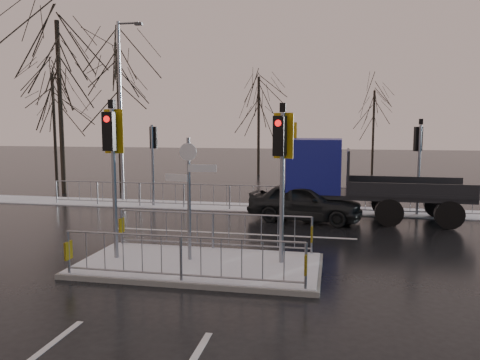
% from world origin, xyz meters
% --- Properties ---
extents(ground, '(120.00, 120.00, 0.00)m').
position_xyz_m(ground, '(0.00, 0.00, 0.00)').
color(ground, black).
rests_on(ground, ground).
extents(snow_verge, '(30.00, 2.00, 0.04)m').
position_xyz_m(snow_verge, '(0.00, 8.60, 0.02)').
color(snow_verge, white).
rests_on(snow_verge, ground).
extents(lane_markings, '(8.00, 11.38, 0.01)m').
position_xyz_m(lane_markings, '(0.00, -0.33, 0.00)').
color(lane_markings, silver).
rests_on(lane_markings, ground).
extents(traffic_island, '(6.00, 3.04, 4.15)m').
position_xyz_m(traffic_island, '(-0.01, 0.01, 0.39)').
color(traffic_island, slate).
rests_on(traffic_island, ground).
extents(far_kerb_fixtures, '(18.00, 0.65, 3.83)m').
position_xyz_m(far_kerb_fixtures, '(0.29, 8.09, 1.02)').
color(far_kerb_fixtures, gray).
rests_on(far_kerb_fixtures, ground).
extents(car_far_lane, '(4.39, 2.42, 1.42)m').
position_xyz_m(car_far_lane, '(2.22, 6.33, 0.71)').
color(car_far_lane, black).
rests_on(car_far_lane, ground).
extents(flatbed_truck, '(6.53, 2.48, 3.01)m').
position_xyz_m(flatbed_truck, '(3.46, 7.01, 1.60)').
color(flatbed_truck, black).
rests_on(flatbed_truck, ground).
extents(tree_near_a, '(4.75, 4.75, 8.97)m').
position_xyz_m(tree_near_a, '(-10.50, 11.00, 6.11)').
color(tree_near_a, black).
rests_on(tree_near_a, ground).
extents(tree_near_b, '(4.00, 4.00, 7.55)m').
position_xyz_m(tree_near_b, '(-8.00, 12.50, 5.15)').
color(tree_near_b, black).
rests_on(tree_near_b, ground).
extents(tree_near_c, '(3.50, 3.50, 6.61)m').
position_xyz_m(tree_near_c, '(-12.50, 13.50, 4.50)').
color(tree_near_c, black).
rests_on(tree_near_c, ground).
extents(tree_far_a, '(3.75, 3.75, 7.08)m').
position_xyz_m(tree_far_a, '(-2.00, 22.00, 4.82)').
color(tree_far_a, black).
rests_on(tree_far_a, ground).
extents(tree_far_b, '(3.25, 3.25, 6.14)m').
position_xyz_m(tree_far_b, '(6.00, 24.00, 4.18)').
color(tree_far_b, black).
rests_on(tree_far_b, ground).
extents(street_lamp_left, '(1.25, 0.18, 8.20)m').
position_xyz_m(street_lamp_left, '(-6.43, 9.50, 4.49)').
color(street_lamp_left, gray).
rests_on(street_lamp_left, ground).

